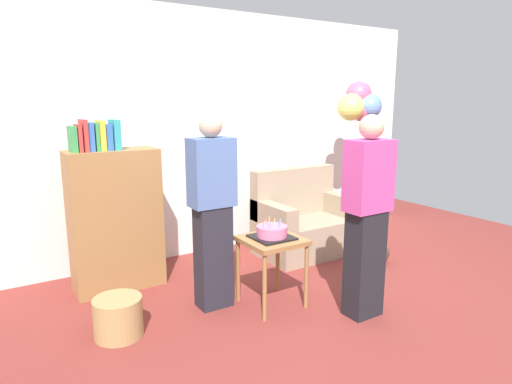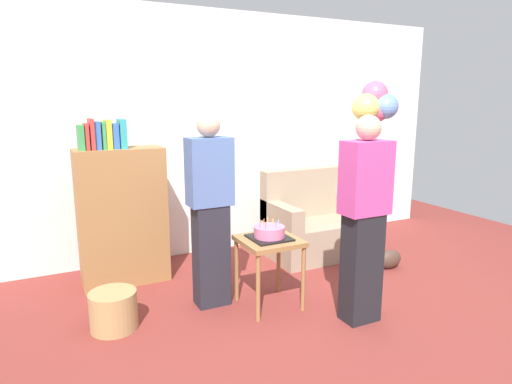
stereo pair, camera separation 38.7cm
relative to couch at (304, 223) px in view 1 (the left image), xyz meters
The scene contains 11 objects.
ground_plane 1.64m from the couch, 122.49° to the right, with size 8.00×8.00×0.00m, color maroon.
wall_back 1.50m from the couch, 140.93° to the left, with size 6.00×0.10×2.70m, color silver.
couch is the anchor object (origin of this frame).
bookshelf 2.13m from the couch, behind, with size 0.80×0.36×1.57m.
side_table 1.44m from the couch, 139.37° to the right, with size 0.48×0.48×0.60m.
birthday_cake 1.46m from the couch, 139.36° to the right, with size 0.32×0.32×0.17m.
person_blowing_candles 1.73m from the couch, 155.78° to the right, with size 0.36×0.22×1.63m.
person_holding_cake 1.65m from the couch, 110.47° to the right, with size 0.36×0.22×1.63m.
wicker_basket 2.47m from the couch, 162.23° to the right, with size 0.36×0.36×0.30m, color #A88451.
handbag 0.90m from the couch, 58.87° to the right, with size 0.28×0.14×0.20m, color #473328.
balloon_bunch 1.55m from the couch, ahead, with size 0.54×0.41×1.95m.
Camera 1 is at (-2.25, -2.53, 1.74)m, focal length 31.28 mm.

